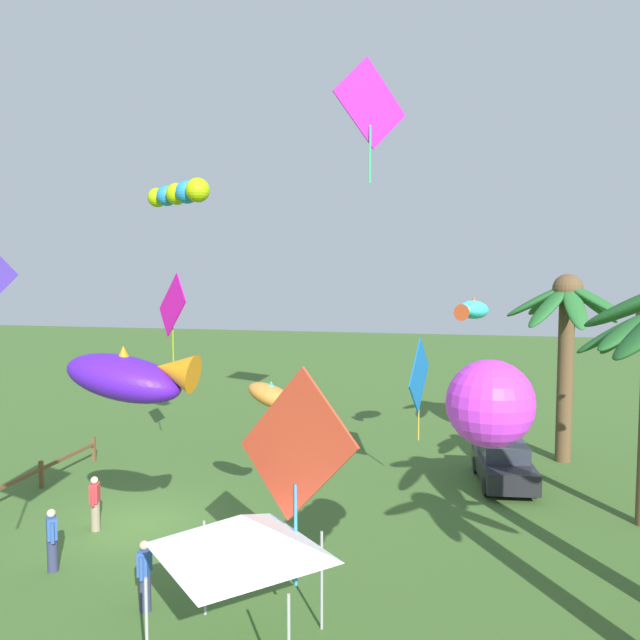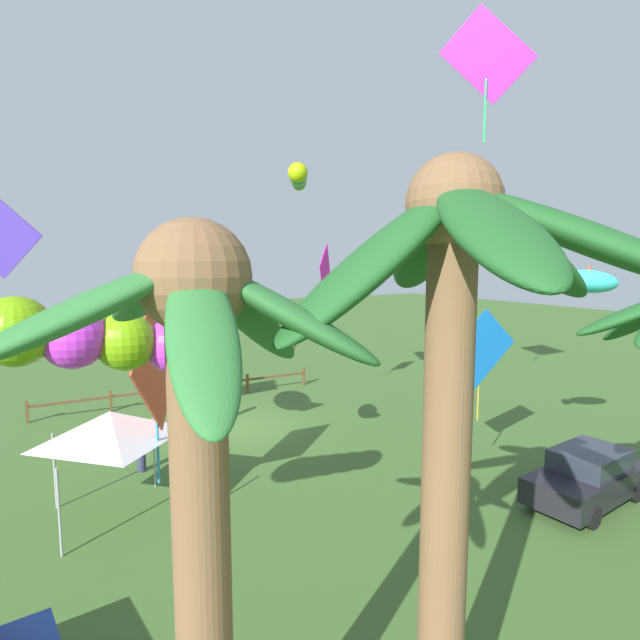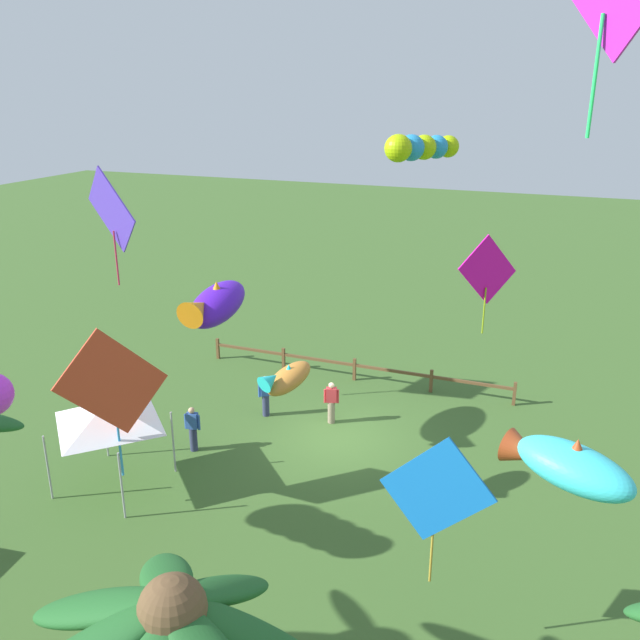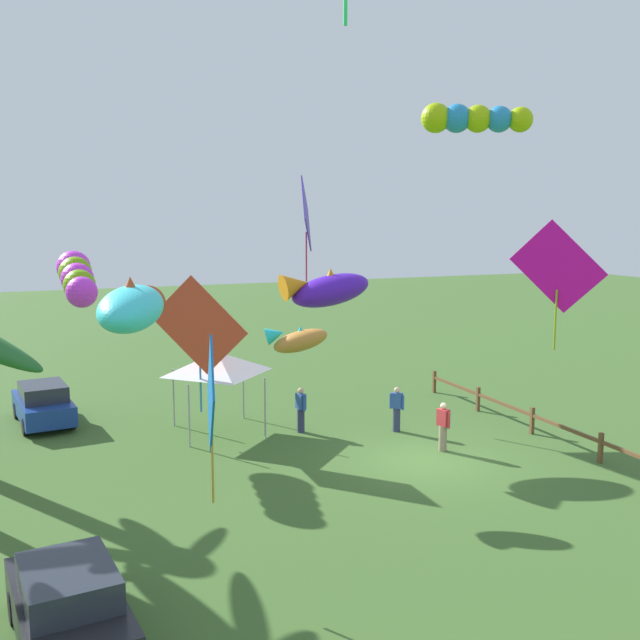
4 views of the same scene
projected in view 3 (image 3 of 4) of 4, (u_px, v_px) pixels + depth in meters
The scene contains 14 objects.
ground_plane at pixel (337, 438), 23.28m from camera, with size 120.00×120.00×0.00m, color #3D6028.
rail_fence at pixel (354, 367), 27.68m from camera, with size 13.03×0.12×0.95m.
spectator_0 at pixel (331, 402), 24.09m from camera, with size 0.53×0.34×1.59m.
spectator_1 at pixel (193, 428), 22.25m from camera, with size 0.54×0.29×1.59m.
spectator_2 at pixel (266, 395), 24.61m from camera, with size 0.44×0.42×1.59m.
festival_tent at pixel (108, 413), 19.76m from camera, with size 2.86×2.86×2.85m.
kite_tube_1 at pixel (421, 147), 18.81m from camera, with size 1.72×2.58×0.77m.
kite_diamond_2 at pixel (487, 271), 20.49m from camera, with size 1.56×1.77×3.23m.
kite_fish_3 at pixel (567, 465), 10.34m from camera, with size 2.25×1.59×0.91m.
kite_diamond_4 at pixel (436, 492), 13.38m from camera, with size 2.46×0.53×3.49m.
kite_diamond_5 at pixel (112, 212), 22.73m from camera, with size 2.77×1.21×4.15m.
kite_fish_6 at pixel (215, 304), 21.13m from camera, with size 1.45×3.26×1.49m.
kite_diamond_8 at pixel (113, 385), 18.22m from camera, with size 1.65×2.87×4.55m.
kite_fish_9 at pixel (286, 378), 18.21m from camera, with size 1.33×1.94×0.97m.
Camera 3 is at (-6.85, 19.42, 11.63)m, focal length 37.47 mm.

